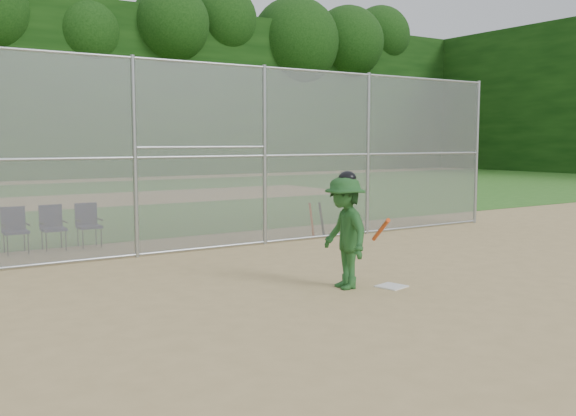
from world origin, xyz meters
TOP-DOWN VIEW (x-y plane):
  - ground at (0.00, 0.00)m, footprint 100.00×100.00m
  - grass_strip at (0.00, 18.00)m, footprint 100.00×100.00m
  - dirt_patch_far at (0.00, 18.00)m, footprint 24.00×24.00m
  - backstop_fence at (0.00, 5.00)m, footprint 16.09×0.09m
  - treeline at (0.00, 20.00)m, footprint 81.00×60.00m
  - home_plate at (0.49, 0.21)m, footprint 0.49×0.49m
  - batter_at_plate at (-0.19, 0.57)m, footprint 1.02×1.39m
  - water_cooler at (3.98, 5.70)m, footprint 0.38×0.38m
  - spare_bats at (2.60, 5.23)m, footprint 0.36×0.27m
  - chair_3 at (-3.96, 6.76)m, footprint 0.54×0.52m
  - chair_4 at (-3.21, 6.76)m, footprint 0.54×0.52m
  - chair_5 at (-2.45, 6.76)m, footprint 0.54×0.52m

SIDE VIEW (x-z plane):
  - ground at x=0.00m, z-range 0.00..0.00m
  - grass_strip at x=0.00m, z-range 0.01..0.01m
  - dirt_patch_far at x=0.00m, z-range 0.01..0.01m
  - home_plate at x=0.49m, z-range 0.00..0.02m
  - water_cooler at x=3.98m, z-range 0.00..0.48m
  - spare_bats at x=2.60m, z-range 0.00..0.84m
  - chair_3 at x=-3.96m, z-range 0.00..0.96m
  - chair_4 at x=-3.21m, z-range 0.00..0.96m
  - chair_5 at x=-2.45m, z-range 0.00..0.96m
  - batter_at_plate at x=-0.19m, z-range -0.03..1.83m
  - backstop_fence at x=0.00m, z-range 0.07..4.07m
  - treeline at x=0.00m, z-range 0.00..11.00m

